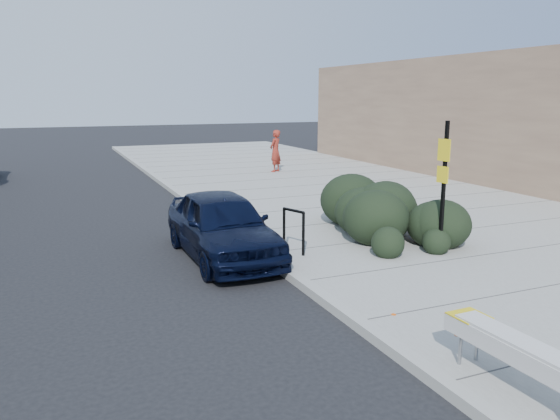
{
  "coord_description": "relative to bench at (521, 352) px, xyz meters",
  "views": [
    {
      "loc": [
        -4.24,
        -8.73,
        3.54
      ],
      "look_at": [
        0.53,
        2.4,
        1.0
      ],
      "focal_mm": 35.0,
      "sensor_mm": 36.0,
      "label": 1
    }
  ],
  "objects": [
    {
      "name": "sign_post",
      "position": [
        2.89,
        4.94,
        1.12
      ],
      "size": [
        0.12,
        0.33,
        2.88
      ],
      "rotation": [
        0.0,
        0.0,
        0.12
      ],
      "color": "black",
      "rests_on": "sidewalk_near"
    },
    {
      "name": "sidewalk_near",
      "position": [
        5.0,
        9.49,
        -0.58
      ],
      "size": [
        11.2,
        50.0,
        0.15
      ],
      "primitive_type": "cube",
      "color": "gray",
      "rests_on": "ground"
    },
    {
      "name": "hedge",
      "position": [
        2.67,
        6.99,
        0.27
      ],
      "size": [
        3.51,
        4.59,
        1.54
      ],
      "primitive_type": "ellipsoid",
      "rotation": [
        0.0,
        0.0,
        0.4
      ],
      "color": "black",
      "rests_on": "sidewalk_near"
    },
    {
      "name": "sedan_navy",
      "position": [
        -1.4,
        7.01,
        0.09
      ],
      "size": [
        1.79,
        4.38,
        1.49
      ],
      "primitive_type": "imported",
      "rotation": [
        0.0,
        0.0,
        0.01
      ],
      "color": "black",
      "rests_on": "ground"
    },
    {
      "name": "bench",
      "position": [
        0.0,
        0.0,
        0.0
      ],
      "size": [
        0.48,
        2.13,
        0.64
      ],
      "rotation": [
        0.0,
        0.0,
        0.03
      ],
      "color": "gray",
      "rests_on": "sidewalk_near"
    },
    {
      "name": "ground",
      "position": [
        -0.6,
        4.49,
        -0.65
      ],
      "size": [
        120.0,
        120.0,
        0.0
      ],
      "primitive_type": "plane",
      "color": "black",
      "rests_on": "ground"
    },
    {
      "name": "pedestrian",
      "position": [
        4.7,
        18.54,
        0.44
      ],
      "size": [
        0.82,
        0.78,
        1.89
      ],
      "primitive_type": "imported",
      "rotation": [
        0.0,
        0.0,
        3.81
      ],
      "color": "maroon",
      "rests_on": "sidewalk_near"
    },
    {
      "name": "bike_rack",
      "position": [
        0.0,
        6.3,
        0.08
      ],
      "size": [
        0.27,
        0.64,
        0.98
      ],
      "rotation": [
        0.0,
        0.0,
        0.34
      ],
      "color": "black",
      "rests_on": "sidewalk_near"
    },
    {
      "name": "curb_near",
      "position": [
        -0.6,
        9.49,
        -0.57
      ],
      "size": [
        0.22,
        50.0,
        0.17
      ],
      "primitive_type": "cube",
      "color": "#9E9E99",
      "rests_on": "ground"
    }
  ]
}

